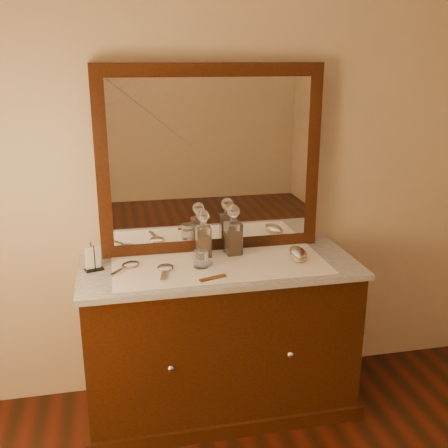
{
  "coord_description": "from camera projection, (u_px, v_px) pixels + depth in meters",
  "views": [
    {
      "loc": [
        -0.51,
        -0.54,
        1.87
      ],
      "look_at": [
        0.0,
        1.85,
        1.1
      ],
      "focal_mm": 42.43,
      "sensor_mm": 36.0,
      "label": 1
    }
  ],
  "objects": [
    {
      "name": "brush_far",
      "position": [
        299.0,
        254.0,
        2.81
      ],
      "size": [
        0.09,
        0.18,
        0.05
      ],
      "color": "tan",
      "rests_on": "lace_runner"
    },
    {
      "name": "dresser_cabinet",
      "position": [
        220.0,
        340.0,
        2.87
      ],
      "size": [
        1.4,
        0.55,
        0.82
      ],
      "primitive_type": "cube",
      "color": "black",
      "rests_on": "floor"
    },
    {
      "name": "pin_dish",
      "position": [
        205.0,
        263.0,
        2.73
      ],
      "size": [
        0.09,
        0.09,
        0.01
      ],
      "primitive_type": "cylinder",
      "rotation": [
        0.0,
        0.0,
        0.13
      ],
      "color": "white",
      "rests_on": "lace_runner"
    },
    {
      "name": "mirror_glass",
      "position": [
        212.0,
        162.0,
        2.79
      ],
      "size": [
        1.06,
        0.01,
        0.86
      ],
      "primitive_type": "cube",
      "color": "white",
      "rests_on": "marble_top"
    },
    {
      "name": "marble_top",
      "position": [
        220.0,
        267.0,
        2.74
      ],
      "size": [
        1.44,
        0.59,
        0.03
      ],
      "primitive_type": "cube",
      "color": "silver",
      "rests_on": "dresser_cabinet"
    },
    {
      "name": "hand_mirror_outer",
      "position": [
        128.0,
        266.0,
        2.69
      ],
      "size": [
        0.17,
        0.2,
        0.02
      ],
      "color": "silver",
      "rests_on": "lace_runner"
    },
    {
      "name": "decanter_left",
      "position": [
        203.0,
        239.0,
        2.81
      ],
      "size": [
        0.08,
        0.08,
        0.26
      ],
      "color": "brown",
      "rests_on": "lace_runner"
    },
    {
      "name": "knob_left",
      "position": [
        171.0,
        368.0,
        2.53
      ],
      "size": [
        0.04,
        0.04,
        0.04
      ],
      "primitive_type": "sphere",
      "color": "silver",
      "rests_on": "dresser_cabinet"
    },
    {
      "name": "knob_right",
      "position": [
        290.0,
        354.0,
        2.65
      ],
      "size": [
        0.04,
        0.04,
        0.04
      ],
      "primitive_type": "sphere",
      "color": "silver",
      "rests_on": "dresser_cabinet"
    },
    {
      "name": "decanter_right",
      "position": [
        233.0,
        235.0,
        2.85
      ],
      "size": [
        0.09,
        0.09,
        0.27
      ],
      "color": "brown",
      "rests_on": "lace_runner"
    },
    {
      "name": "dresser_plinth",
      "position": [
        220.0,
        398.0,
        2.98
      ],
      "size": [
        1.46,
        0.59,
        0.08
      ],
      "primitive_type": "cube",
      "color": "black",
      "rests_on": "floor"
    },
    {
      "name": "mirror_frame",
      "position": [
        211.0,
        160.0,
        2.82
      ],
      "size": [
        1.2,
        0.08,
        1.0
      ],
      "primitive_type": "cube",
      "color": "black",
      "rests_on": "marble_top"
    },
    {
      "name": "lace_runner",
      "position": [
        221.0,
        265.0,
        2.72
      ],
      "size": [
        1.1,
        0.45,
        0.0
      ],
      "primitive_type": "cube",
      "color": "white",
      "rests_on": "marble_top"
    },
    {
      "name": "hand_mirror_inner",
      "position": [
        165.0,
        269.0,
        2.64
      ],
      "size": [
        0.1,
        0.22,
        0.02
      ],
      "color": "silver",
      "rests_on": "lace_runner"
    },
    {
      "name": "napkin_rack",
      "position": [
        93.0,
        260.0,
        2.65
      ],
      "size": [
        0.11,
        0.08,
        0.14
      ],
      "color": "black",
      "rests_on": "marble_top"
    },
    {
      "name": "tumblers",
      "position": [
        201.0,
        259.0,
        2.68
      ],
      "size": [
        0.08,
        0.08,
        0.09
      ],
      "color": "white",
      "rests_on": "lace_runner"
    },
    {
      "name": "comb",
      "position": [
        213.0,
        278.0,
        2.55
      ],
      "size": [
        0.14,
        0.07,
        0.01
      ],
      "primitive_type": "cube",
      "rotation": [
        0.0,
        0.0,
        0.31
      ],
      "color": "brown",
      "rests_on": "lace_runner"
    },
    {
      "name": "brush_near",
      "position": [
        297.0,
        254.0,
        2.8
      ],
      "size": [
        0.1,
        0.18,
        0.05
      ],
      "color": "tan",
      "rests_on": "lace_runner"
    }
  ]
}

